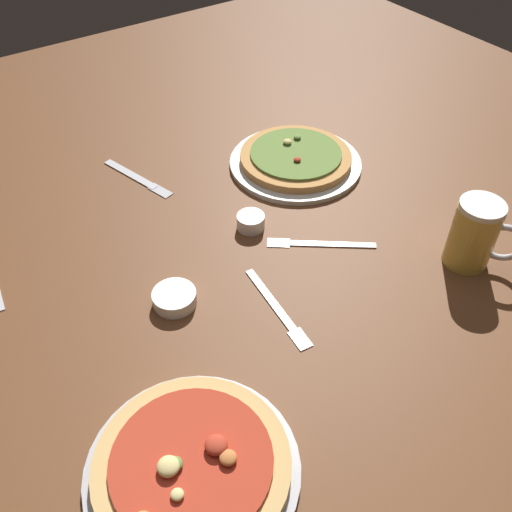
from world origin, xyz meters
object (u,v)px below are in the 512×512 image
(ramekin_butter, at_px, (251,222))
(fork_spare, at_px, (318,243))
(pizza_plate_far, at_px, (296,159))
(beer_mug_dark, at_px, (476,235))
(knife_spare, at_px, (138,178))
(fork_left, at_px, (278,309))
(ramekin_sauce, at_px, (174,297))
(pizza_plate_near, at_px, (192,466))

(ramekin_butter, height_order, fork_spare, ramekin_butter)
(pizza_plate_far, bearing_deg, fork_spare, -118.09)
(beer_mug_dark, xyz_separation_m, knife_spare, (-0.40, 0.61, -0.07))
(pizza_plate_far, height_order, fork_left, pizza_plate_far)
(beer_mug_dark, relative_size, fork_left, 0.67)
(ramekin_sauce, distance_m, fork_spare, 0.31)
(ramekin_sauce, bearing_deg, fork_spare, -5.42)
(fork_spare, bearing_deg, beer_mug_dark, -44.44)
(pizza_plate_near, xyz_separation_m, knife_spare, (0.24, 0.67, -0.01))
(pizza_plate_near, distance_m, beer_mug_dark, 0.65)
(pizza_plate_far, relative_size, fork_left, 1.48)
(knife_spare, bearing_deg, ramekin_butter, -67.98)
(pizza_plate_far, xyz_separation_m, ramekin_butter, (-0.21, -0.13, -0.00))
(ramekin_butter, xyz_separation_m, knife_spare, (-0.12, 0.29, -0.01))
(fork_left, xyz_separation_m, fork_spare, (0.17, 0.09, 0.00))
(pizza_plate_far, height_order, beer_mug_dark, beer_mug_dark)
(pizza_plate_far, bearing_deg, pizza_plate_near, -138.33)
(pizza_plate_near, relative_size, beer_mug_dark, 2.16)
(pizza_plate_near, distance_m, ramekin_sauce, 0.32)
(pizza_plate_near, bearing_deg, beer_mug_dark, 5.67)
(ramekin_butter, bearing_deg, pizza_plate_near, -133.15)
(pizza_plate_near, distance_m, fork_left, 0.32)
(ramekin_sauce, distance_m, ramekin_butter, 0.25)
(pizza_plate_far, xyz_separation_m, fork_spare, (-0.13, -0.24, -0.01))
(fork_left, height_order, fork_spare, same)
(pizza_plate_near, height_order, beer_mug_dark, beer_mug_dark)
(fork_left, xyz_separation_m, knife_spare, (-0.03, 0.50, 0.00))
(fork_spare, bearing_deg, pizza_plate_near, -149.10)
(fork_left, bearing_deg, ramekin_sauce, 139.44)
(beer_mug_dark, distance_m, ramekin_butter, 0.43)
(pizza_plate_near, relative_size, pizza_plate_far, 0.98)
(pizza_plate_near, bearing_deg, ramekin_butter, 46.85)
(ramekin_butter, relative_size, fork_spare, 0.31)
(pizza_plate_near, bearing_deg, pizza_plate_far, 41.67)
(pizza_plate_far, xyz_separation_m, fork_left, (-0.30, -0.34, -0.01))
(fork_spare, bearing_deg, knife_spare, 115.86)
(ramekin_sauce, bearing_deg, beer_mug_dark, -24.05)
(ramekin_sauce, height_order, fork_left, ramekin_sauce)
(ramekin_butter, height_order, fork_left, ramekin_butter)
(ramekin_sauce, relative_size, fork_left, 0.38)
(ramekin_butter, bearing_deg, fork_left, -112.31)
(fork_left, bearing_deg, beer_mug_dark, -16.19)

